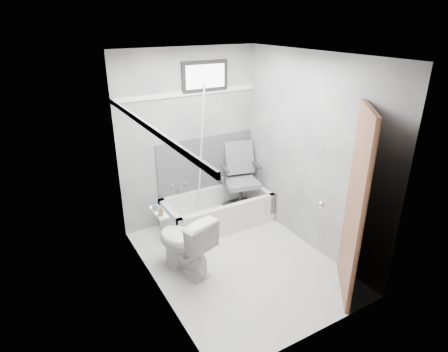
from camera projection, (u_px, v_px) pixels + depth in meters
floor at (238, 261)px, 4.54m from camera, size 2.60×2.60×0.00m
ceiling at (242, 55)px, 3.59m from camera, size 2.60×2.60×0.00m
wall_back at (189, 139)px, 5.10m from camera, size 2.00×0.02×2.40m
wall_front at (326, 223)px, 3.03m from camera, size 2.00×0.02×2.40m
wall_left at (152, 190)px, 3.61m from camera, size 0.02×2.60×2.40m
wall_right at (310, 154)px, 4.52m from camera, size 0.02×2.60×2.40m
bathtub at (218, 210)px, 5.30m from camera, size 1.50×0.70×0.42m
office_chair at (241, 178)px, 5.38m from camera, size 0.66×0.66×0.96m
toilet at (184, 243)px, 4.25m from camera, size 0.62×0.84×0.73m
door at (398, 214)px, 3.57m from camera, size 0.78×0.78×2.00m
window at (205, 76)px, 4.88m from camera, size 0.66×0.04×0.40m
backerboard at (206, 163)px, 5.36m from camera, size 1.50×0.02×0.78m
trim_back at (188, 93)px, 4.85m from camera, size 2.00×0.02×0.06m
trim_left at (149, 127)px, 3.37m from camera, size 0.02×2.60×0.06m
pole at (201, 154)px, 4.99m from camera, size 0.02×0.32×1.93m
shelf at (159, 213)px, 3.80m from camera, size 0.10×0.32×0.02m
soap_bottle_a at (161, 210)px, 3.71m from camera, size 0.06×0.06×0.11m
soap_bottle_b at (156, 205)px, 3.82m from camera, size 0.11×0.11×0.10m
faucet at (179, 186)px, 5.24m from camera, size 0.26×0.10×0.16m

